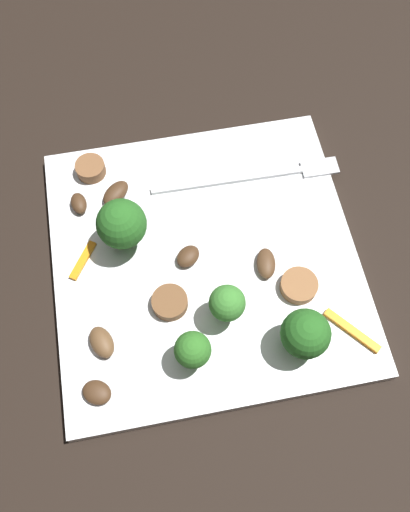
# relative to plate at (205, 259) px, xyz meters

# --- Properties ---
(ground_plane) EXTENTS (1.40, 1.40, 0.00)m
(ground_plane) POSITION_rel_plate_xyz_m (0.00, 0.00, -0.01)
(ground_plane) COLOR black
(plate) EXTENTS (0.27, 0.27, 0.01)m
(plate) POSITION_rel_plate_xyz_m (0.00, 0.00, 0.00)
(plate) COLOR white
(plate) RESTS_ON ground_plane
(fork) EXTENTS (0.18, 0.02, 0.00)m
(fork) POSITION_rel_plate_xyz_m (0.07, 0.07, 0.01)
(fork) COLOR silver
(fork) RESTS_ON plate
(broccoli_floret_0) EXTENTS (0.04, 0.04, 0.06)m
(broccoli_floret_0) POSITION_rel_plate_xyz_m (-0.07, 0.03, 0.04)
(broccoli_floret_0) COLOR #296420
(broccoli_floret_0) RESTS_ON plate
(broccoli_floret_1) EXTENTS (0.03, 0.03, 0.05)m
(broccoli_floret_1) POSITION_rel_plate_xyz_m (0.01, -0.06, 0.04)
(broccoli_floret_1) COLOR #408630
(broccoli_floret_1) RESTS_ON plate
(broccoli_floret_2) EXTENTS (0.03, 0.03, 0.04)m
(broccoli_floret_2) POSITION_rel_plate_xyz_m (-0.03, -0.09, 0.03)
(broccoli_floret_2) COLOR #347525
(broccoli_floret_2) RESTS_ON plate
(broccoli_floret_3) EXTENTS (0.04, 0.04, 0.05)m
(broccoli_floret_3) POSITION_rel_plate_xyz_m (0.06, -0.09, 0.04)
(broccoli_floret_3) COLOR #296420
(broccoli_floret_3) RESTS_ON plate
(sausage_slice_0) EXTENTS (0.04, 0.04, 0.01)m
(sausage_slice_0) POSITION_rel_plate_xyz_m (-0.04, -0.04, 0.01)
(sausage_slice_0) COLOR brown
(sausage_slice_0) RESTS_ON plate
(sausage_slice_1) EXTENTS (0.03, 0.03, 0.01)m
(sausage_slice_1) POSITION_rel_plate_xyz_m (-0.09, 0.11, 0.01)
(sausage_slice_1) COLOR brown
(sausage_slice_1) RESTS_ON plate
(sausage_slice_2) EXTENTS (0.04, 0.04, 0.01)m
(sausage_slice_2) POSITION_rel_plate_xyz_m (0.07, -0.04, 0.01)
(sausage_slice_2) COLOR brown
(sausage_slice_2) RESTS_ON plate
(mushroom_0) EXTENTS (0.03, 0.03, 0.01)m
(mushroom_0) POSITION_rel_plate_xyz_m (-0.10, -0.06, 0.01)
(mushroom_0) COLOR brown
(mushroom_0) RESTS_ON plate
(mushroom_1) EXTENTS (0.03, 0.03, 0.01)m
(mushroom_1) POSITION_rel_plate_xyz_m (-0.02, 0.00, 0.01)
(mushroom_1) COLOR #422B19
(mushroom_1) RESTS_ON plate
(mushroom_2) EXTENTS (0.02, 0.03, 0.01)m
(mushroom_2) POSITION_rel_plate_xyz_m (0.05, -0.02, 0.01)
(mushroom_2) COLOR #4C331E
(mushroom_2) RESTS_ON plate
(mushroom_3) EXTENTS (0.03, 0.03, 0.01)m
(mushroom_3) POSITION_rel_plate_xyz_m (-0.11, -0.10, 0.01)
(mushroom_3) COLOR #422B19
(mushroom_3) RESTS_ON plate
(mushroom_4) EXTENTS (0.02, 0.02, 0.01)m
(mushroom_4) POSITION_rel_plate_xyz_m (-0.10, 0.07, 0.01)
(mushroom_4) COLOR #422B19
(mushroom_4) RESTS_ON plate
(mushroom_5) EXTENTS (0.03, 0.03, 0.01)m
(mushroom_5) POSITION_rel_plate_xyz_m (-0.07, 0.08, 0.01)
(mushroom_5) COLOR #422B19
(mushroom_5) RESTS_ON plate
(pepper_strip_0) EXTENTS (0.04, 0.04, 0.00)m
(pepper_strip_0) POSITION_rel_plate_xyz_m (0.11, -0.09, 0.01)
(pepper_strip_0) COLOR orange
(pepper_strip_0) RESTS_ON plate
(pepper_strip_2) EXTENTS (0.03, 0.04, 0.00)m
(pepper_strip_2) POSITION_rel_plate_xyz_m (-0.11, 0.02, 0.01)
(pepper_strip_2) COLOR orange
(pepper_strip_2) RESTS_ON plate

